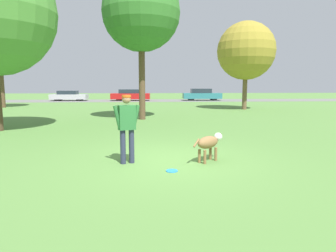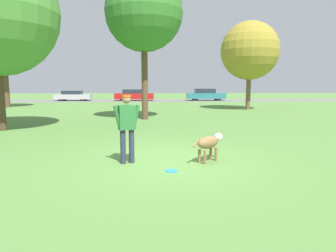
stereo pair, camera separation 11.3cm
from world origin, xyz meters
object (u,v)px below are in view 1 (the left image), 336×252
Objects in this scene: parked_car_silver at (69,96)px; person at (127,124)px; dog at (209,143)px; tree_mid_center at (141,12)px; tree_far_right at (246,51)px; parked_car_teal at (202,95)px; parked_car_red at (130,95)px; frisbee at (172,171)px.

person is at bearing -72.48° from parked_car_silver.
tree_mid_center is at bearing 59.23° from dog.
dog is 0.12× the size of tree_mid_center.
tree_far_right is 13.74m from parked_car_teal.
tree_mid_center reaches higher than parked_car_silver.
person is 10.38m from tree_mid_center.
dog is at bearing -18.40° from person.
tree_mid_center is at bearing -64.80° from parked_car_silver.
person reaches higher than parked_car_silver.
parked_car_red is at bearing 125.21° from tree_far_right.
tree_far_right is 21.73m from parked_car_silver.
frisbee is 18.09m from tree_far_right.
tree_far_right reaches higher than parked_car_red.
tree_mid_center reaches higher than tree_far_right.
parked_car_silver reaches higher than frisbee.
tree_mid_center reaches higher than person.
tree_far_right reaches higher than parked_car_teal.
parked_car_red is 8.54m from parked_car_teal.
parked_car_teal reaches higher than dog.
parked_car_silver reaches higher than dog.
dog is 30.74m from parked_car_silver.
parked_car_teal is at bearing 70.45° from tree_mid_center.
tree_far_right is (7.95, 15.37, 3.42)m from person.
person is at bearing -103.53° from parked_car_teal.
tree_far_right is 1.44× the size of parked_car_teal.
tree_far_right is at bearing -85.88° from parked_car_teal.
parked_car_red reaches higher than parked_car_silver.
frisbee is 11.51m from tree_mid_center.
tree_mid_center reaches higher than parked_car_teal.
parked_car_teal is at bearing 78.29° from frisbee.
tree_far_right is at bearing 27.13° from dog.
parked_car_red reaches higher than frisbee.
parked_car_teal is at bearing 93.72° from tree_far_right.
person is 0.25× the size of tree_far_right.
tree_mid_center is at bearing -82.22° from parked_car_red.
person is 17.64m from tree_far_right.
parked_car_red is at bearing 94.94° from tree_mid_center.
person is at bearing 139.86° from dog.
person is 30.15m from parked_car_silver.
person reaches higher than dog.
tree_mid_center is 1.67× the size of parked_car_red.
tree_mid_center is (-0.78, 10.01, 5.63)m from frisbee.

